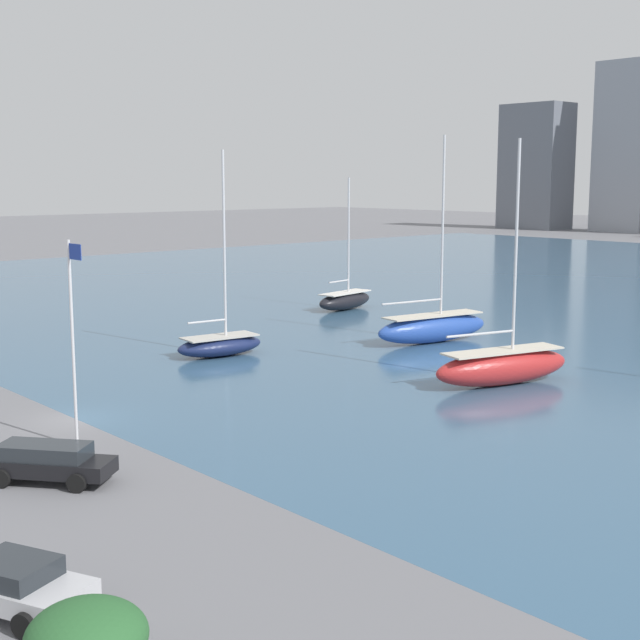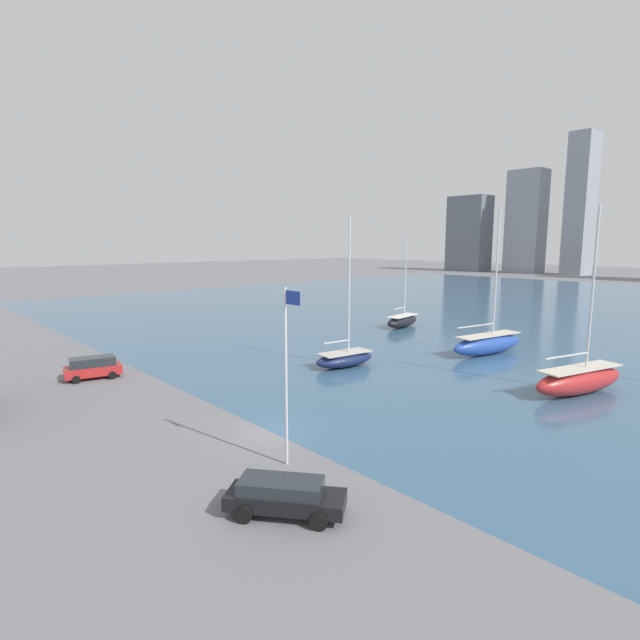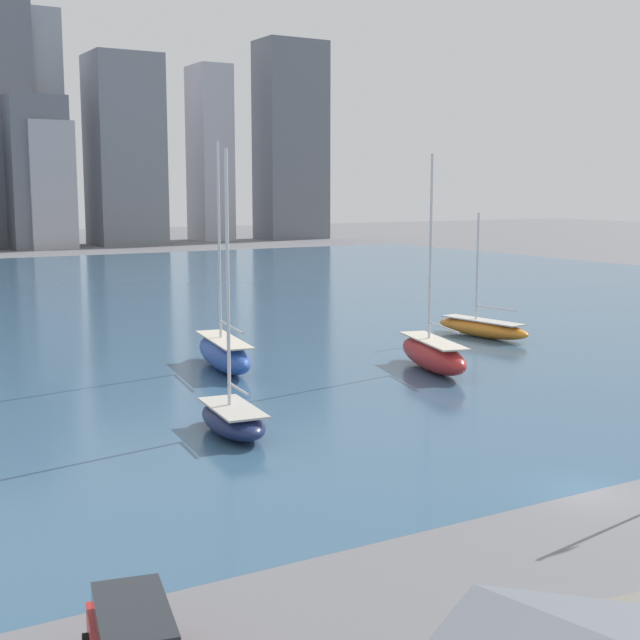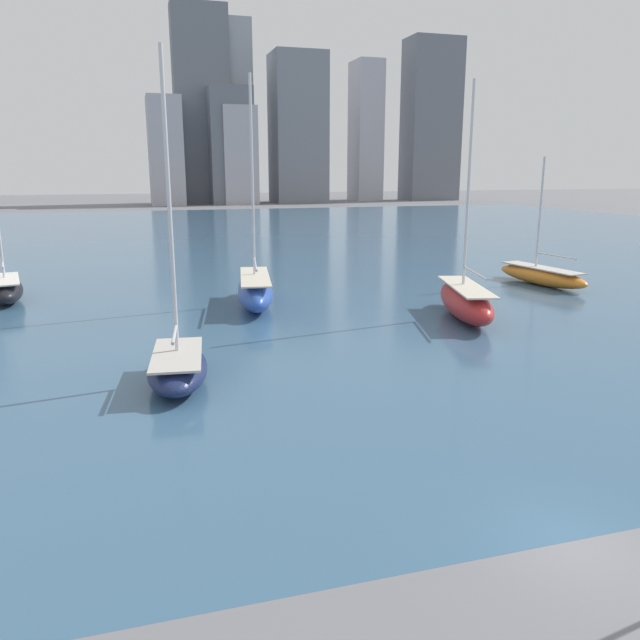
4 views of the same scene
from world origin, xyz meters
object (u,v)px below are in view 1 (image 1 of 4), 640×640
Objects in this scene: flag_pole at (73,335)px; sailboat_black at (345,300)px; sailboat_red at (503,366)px; parked_wagon_black at (48,461)px; sailboat_blue at (433,327)px; parked_sedan_silver at (13,584)px; sailboat_navy at (220,344)px.

sailboat_black reaches higher than flag_pole.
parked_wagon_black is (-1.58, -27.88, -0.26)m from sailboat_red.
sailboat_blue reaches higher than parked_wagon_black.
parked_wagon_black is at bearing -66.90° from sailboat_black.
parked_sedan_silver is at bearing -61.69° from sailboat_red.
sailboat_blue reaches higher than sailboat_black.
sailboat_blue is 45.49m from parked_sedan_silver.
sailboat_navy is (-18.35, -7.52, -0.29)m from sailboat_red.
parked_wagon_black is (10.44, -35.33, -0.27)m from sailboat_blue.
sailboat_red is at bearing -22.43° from sailboat_blue.
sailboat_blue is at bearing 73.67° from sailboat_navy.
flag_pole reaches higher than parked_wagon_black.
parked_wagon_black is (16.78, -20.36, 0.03)m from sailboat_navy.
sailboat_blue is 3.07× the size of parked_sedan_silver.
flag_pole is at bearing -68.88° from sailboat_blue.
sailboat_navy is at bearing -178.91° from parked_wagon_black.
sailboat_blue is at bearing -177.24° from parked_sedan_silver.
flag_pole is 16.56m from parked_sedan_silver.
sailboat_black is at bearing 168.45° from sailboat_red.
sailboat_navy reaches higher than sailboat_black.
sailboat_red is 34.33m from parked_sedan_silver.
sailboat_black reaches higher than parked_wagon_black.
sailboat_black is (-23.50, 38.94, -4.27)m from flag_pole.
sailboat_red reaches higher than parked_sedan_silver.
sailboat_navy reaches higher than parked_wagon_black.
parked_sedan_silver is at bearing -54.41° from sailboat_blue.
sailboat_blue is 1.09× the size of sailboat_navy.
sailboat_black is at bearing 121.12° from flag_pole.
sailboat_navy is 26.38m from parked_wagon_black.
sailboat_red is 32.17m from sailboat_black.
sailboat_red is (5.34, 24.70, -4.06)m from flag_pole.
flag_pole is 0.77× the size of sailboat_black.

